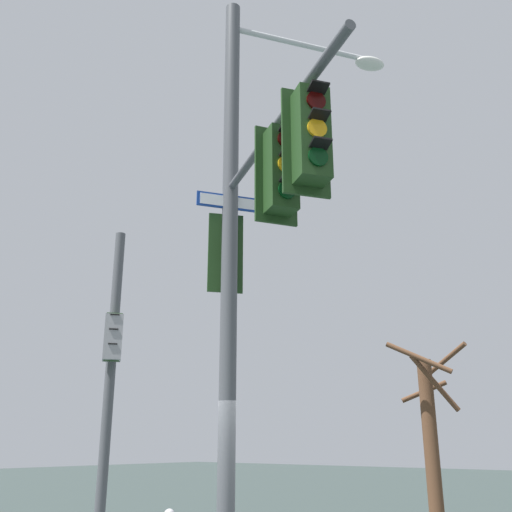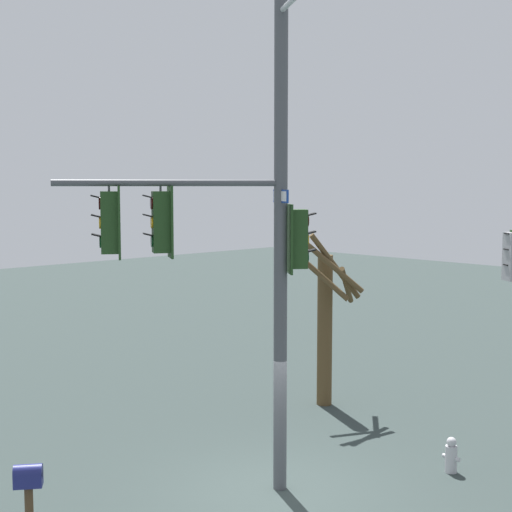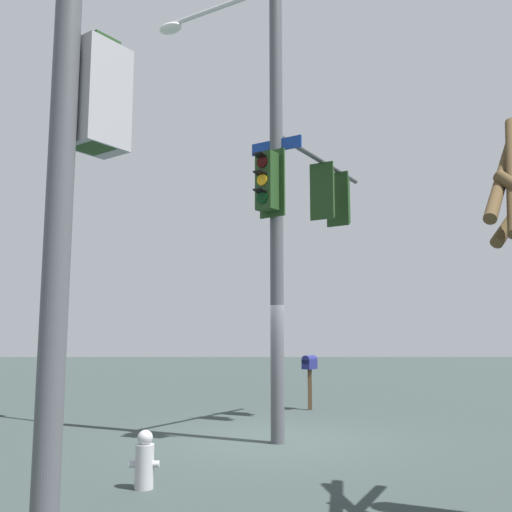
# 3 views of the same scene
# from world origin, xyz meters

# --- Properties ---
(ground_plane) EXTENTS (80.00, 80.00, 0.00)m
(ground_plane) POSITION_xyz_m (0.00, 0.00, 0.00)
(ground_plane) COLOR #2E3937
(main_signal_pole_assembly) EXTENTS (4.91, 4.13, 9.40)m
(main_signal_pole_assembly) POSITION_xyz_m (0.37, 0.48, 5.13)
(main_signal_pole_assembly) COLOR #4C4F54
(main_signal_pole_assembly) RESTS_ON ground
(secondary_pole_assembly) EXTENTS (0.67, 0.75, 6.97)m
(secondary_pole_assembly) POSITION_xyz_m (-2.02, -5.74, 3.85)
(secondary_pole_assembly) COLOR #4C4F54
(secondary_pole_assembly) RESTS_ON ground
(fire_hydrant) EXTENTS (0.38, 0.24, 0.73)m
(fire_hydrant) POSITION_xyz_m (-1.76, -3.28, 0.34)
(fire_hydrant) COLOR #B2B2B7
(fire_hydrant) RESTS_ON ground
(mailbox) EXTENTS (0.45, 0.50, 1.41)m
(mailbox) POSITION_xyz_m (1.14, 4.41, 1.11)
(mailbox) COLOR #4C3823
(mailbox) RESTS_ON ground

